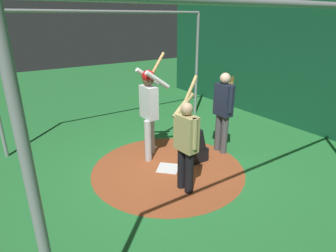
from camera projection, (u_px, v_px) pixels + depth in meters
name	position (u px, v px, depth m)	size (l,w,h in m)	color
ground_plane	(168.00, 169.00, 5.83)	(27.47, 27.47, 0.00)	#287A38
dirt_circle	(168.00, 169.00, 5.83)	(3.12, 3.12, 0.01)	#9E4C28
home_plate	(168.00, 168.00, 5.83)	(0.42, 0.42, 0.01)	white
batter	(149.00, 105.00, 5.93)	(0.68, 0.49, 2.26)	#BCBCC0
catcher	(195.00, 144.00, 6.04)	(0.58, 0.40, 0.98)	black
umpire	(223.00, 109.00, 6.23)	(0.23, 0.49, 1.83)	#4C4C51
visitor	(186.00, 142.00, 4.80)	(0.55, 0.52, 2.02)	black
back_wall	(306.00, 61.00, 7.42)	(0.22, 11.47, 3.69)	#145133
cage_frame	(168.00, 64.00, 5.06)	(5.50, 5.06, 3.09)	gray
bat_rack	(230.00, 93.00, 9.64)	(0.82, 0.18, 1.05)	olive
baseball_0	(155.00, 147.00, 6.69)	(0.07, 0.07, 0.07)	white
baseball_1	(189.00, 157.00, 6.21)	(0.07, 0.07, 0.07)	white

